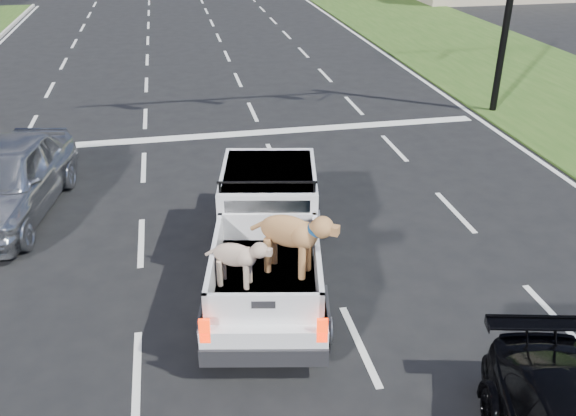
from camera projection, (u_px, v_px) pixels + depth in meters
The scene contains 4 objects.
ground at pixel (252, 359), 9.48m from camera, with size 160.00×160.00×0.00m, color black.
road_markings at pixel (214, 184), 15.20m from camera, with size 17.75×60.00×0.01m.
pickup_truck at pixel (268, 234), 11.09m from camera, with size 2.83×5.51×1.97m.
silver_sedan at pixel (7, 180), 13.43m from camera, with size 1.98×4.92×1.68m, color #ABADB2.
Camera 1 is at (-0.87, -7.31, 6.44)m, focal length 38.00 mm.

